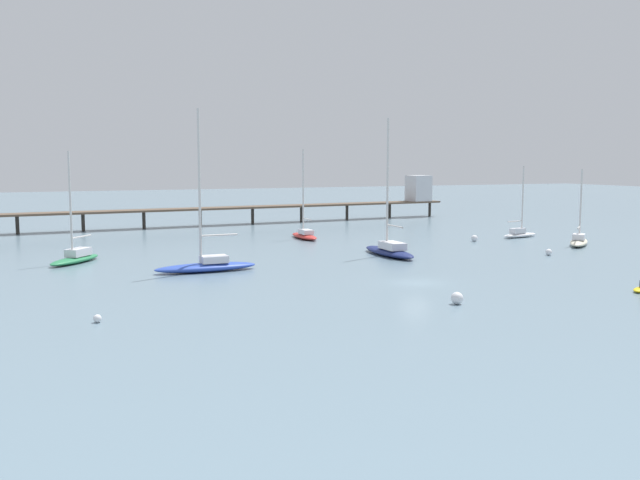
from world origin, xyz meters
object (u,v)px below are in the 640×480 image
sailboat_cream (579,240)px  sailboat_green (76,256)px  sailboat_red (305,234)px  sailboat_white (520,232)px  mooring_buoy_outer (549,252)px  mooring_buoy_inner (457,298)px  mooring_buoy_mid (97,319)px  sailboat_navy (389,249)px  sailboat_blue (207,263)px  mooring_buoy_far (474,238)px  pier (306,200)px

sailboat_cream → sailboat_green: sailboat_green is taller
sailboat_red → sailboat_white: 28.82m
sailboat_cream → sailboat_green: 57.78m
mooring_buoy_outer → mooring_buoy_inner: bearing=-143.4°
sailboat_cream → mooring_buoy_mid: (-57.78, -19.30, -0.36)m
sailboat_white → mooring_buoy_mid: sailboat_white is taller
mooring_buoy_mid → mooring_buoy_inner: 24.53m
sailboat_navy → sailboat_red: size_ratio=1.26×
sailboat_navy → mooring_buoy_outer: 17.29m
sailboat_blue → mooring_buoy_inner: bearing=-59.5°
sailboat_blue → mooring_buoy_far: sailboat_blue is taller
sailboat_cream → sailboat_blue: sailboat_blue is taller
sailboat_green → mooring_buoy_outer: bearing=-16.9°
sailboat_green → mooring_buoy_outer: 49.65m
mooring_buoy_mid → mooring_buoy_far: 55.93m
pier → mooring_buoy_inner: bearing=-103.3°
mooring_buoy_inner → sailboat_navy: bearing=71.8°
sailboat_green → sailboat_navy: bearing=-14.0°
sailboat_navy → mooring_buoy_inner: size_ratio=16.65×
sailboat_red → mooring_buoy_far: bearing=-31.5°
pier → mooring_buoy_outer: size_ratio=114.81×
sailboat_blue → sailboat_green: bearing=135.2°
mooring_buoy_mid → mooring_buoy_outer: 50.06m
sailboat_navy → mooring_buoy_mid: size_ratio=28.05×
sailboat_cream → sailboat_white: size_ratio=0.97×
sailboat_cream → mooring_buoy_outer: size_ratio=13.01×
sailboat_cream → sailboat_red: sailboat_red is taller
sailboat_green → sailboat_white: size_ratio=1.17×
sailboat_cream → mooring_buoy_mid: sailboat_cream is taller
pier → mooring_buoy_mid: pier is taller
sailboat_blue → mooring_buoy_far: size_ratio=17.89×
mooring_buoy_mid → sailboat_cream: bearing=18.5°
sailboat_cream → sailboat_blue: bearing=-177.7°
sailboat_navy → sailboat_cream: sailboat_navy is taller
pier → sailboat_cream: bearing=-68.3°
mooring_buoy_mid → mooring_buoy_outer: bearing=15.8°
mooring_buoy_inner → mooring_buoy_far: size_ratio=1.06×
pier → sailboat_navy: bearing=-100.4°
sailboat_white → mooring_buoy_inner: bearing=-134.4°
sailboat_green → mooring_buoy_far: (47.92, -0.41, -0.28)m
sailboat_blue → sailboat_red: size_ratio=1.27×
sailboat_red → pier: bearing=67.3°
sailboat_blue → mooring_buoy_far: (37.16, 10.28, -0.35)m
sailboat_red → mooring_buoy_outer: 31.34m
pier → mooring_buoy_far: bearing=-76.8°
sailboat_green → mooring_buoy_outer: sailboat_green is taller
sailboat_navy → sailboat_white: (24.85, 9.10, -0.11)m
sailboat_red → sailboat_white: size_ratio=1.23×
sailboat_cream → mooring_buoy_inner: 41.01m
sailboat_blue → mooring_buoy_inner: size_ratio=16.82×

